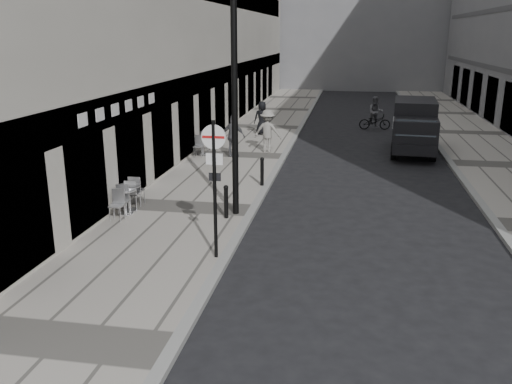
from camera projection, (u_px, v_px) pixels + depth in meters
sidewalk at (238, 156)px, 23.89m from camera, size 4.00×60.00×0.12m
far_sidewalk at (502, 166)px, 22.08m from camera, size 4.00×60.00×0.12m
sign_post at (214, 171)px, 12.32m from camera, size 0.56×0.09×3.27m
lamppost at (234, 79)px, 14.96m from camera, size 0.32×0.32×7.02m
bollard_near at (262, 172)px, 18.88m from camera, size 0.12×0.12×0.94m
bollard_far at (226, 203)px, 15.51m from camera, size 0.12×0.12×0.91m
panel_van at (414, 124)px, 24.52m from camera, size 2.22×5.10×2.34m
cyclist at (375, 117)px, 30.62m from camera, size 1.78×0.72×1.87m
pedestrian_a at (233, 136)px, 23.17m from camera, size 1.12×0.63×1.81m
pedestrian_b at (268, 131)px, 24.16m from camera, size 1.29×0.83×1.89m
pedestrian_c at (262, 118)px, 28.46m from camera, size 0.98×0.78×1.74m
cafe_table_near at (125, 199)px, 15.86m from camera, size 0.69×1.55×0.89m
cafe_table_mid at (129, 196)px, 16.14m from camera, size 0.72×1.62×0.93m
cafe_table_far at (202, 144)px, 23.84m from camera, size 0.72×1.63×0.93m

